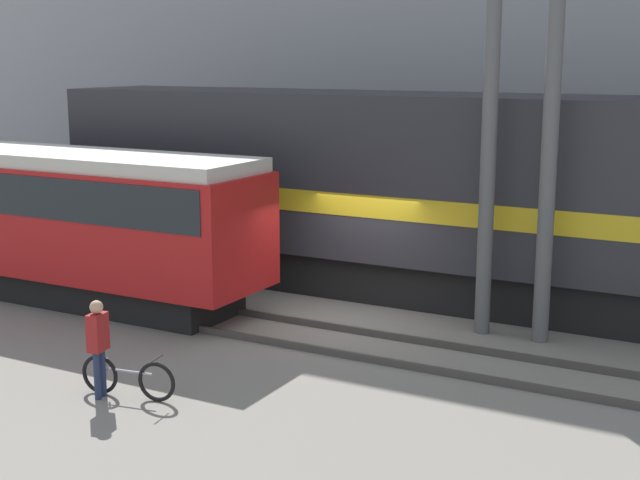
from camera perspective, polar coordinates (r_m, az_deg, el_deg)
The scene contains 9 objects.
ground_plane at distance 19.18m, azimuth 1.56°, elevation -5.09°, with size 120.00×120.00×0.00m, color gray.
track_near at distance 17.88m, azimuth -0.67°, elevation -6.10°, with size 60.00×1.51×0.14m.
track_far at distance 21.40m, azimuth 4.70°, elevation -3.15°, with size 60.00×1.51×0.14m.
freight_locomotive at distance 20.82m, azimuth 5.41°, elevation 3.19°, with size 17.57×3.04×5.31m.
streetcar at distance 22.04m, azimuth -18.10°, elevation 1.78°, with size 12.24×2.54×3.43m.
bicycle at distance 15.15m, azimuth -12.19°, elevation -8.61°, with size 1.73×0.48×0.74m.
person at distance 15.04m, azimuth -14.02°, elevation -6.18°, with size 0.28×0.39×1.66m.
utility_pole_left at distance 17.84m, azimuth 10.74°, elevation 5.70°, with size 0.31×0.31×7.47m.
utility_pole_center at distance 17.51m, azimuth 14.46°, elevation 5.35°, with size 0.31×0.31×7.42m.
Camera 1 is at (8.33, -16.37, 5.52)m, focal length 50.00 mm.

